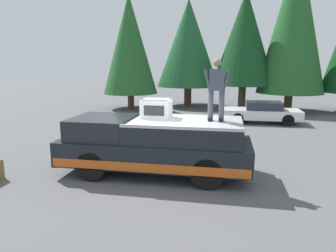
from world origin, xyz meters
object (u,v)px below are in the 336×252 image
person_on_truck_bed (217,88)px  parked_car_white (262,112)px  pickup_truck (155,145)px  compressor_unit (156,108)px

person_on_truck_bed → parked_car_white: (8.80, -2.20, -1.97)m
pickup_truck → person_on_truck_bed: size_ratio=3.28×
person_on_truck_bed → compressor_unit: bearing=85.2°
compressor_unit → parked_car_white: 9.60m
person_on_truck_bed → parked_car_white: person_on_truck_bed is taller
pickup_truck → person_on_truck_bed: 2.41m
pickup_truck → person_on_truck_bed: (0.03, -1.73, 1.68)m
pickup_truck → compressor_unit: (0.18, -0.01, 1.05)m
compressor_unit → person_on_truck_bed: bearing=-94.8°
compressor_unit → parked_car_white: bearing=-24.4°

